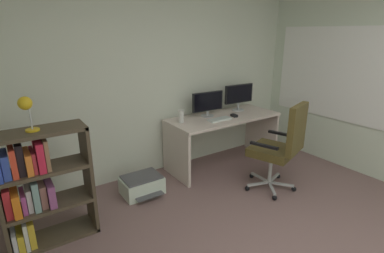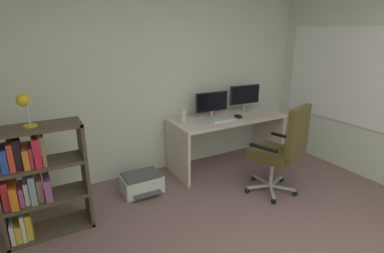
# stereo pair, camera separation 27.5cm
# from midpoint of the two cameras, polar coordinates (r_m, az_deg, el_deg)

# --- Properties ---
(wall_back) EXTENTS (4.57, 0.10, 2.59)m
(wall_back) POSITION_cam_midpoint_polar(r_m,az_deg,el_deg) (3.96, -9.75, 9.19)
(wall_back) COLOR silver
(wall_back) RESTS_ON ground
(window_pane) EXTENTS (0.01, 1.60, 1.19)m
(window_pane) POSITION_cam_midpoint_polar(r_m,az_deg,el_deg) (4.66, 23.59, 9.43)
(window_pane) COLOR white
(window_frame) EXTENTS (0.02, 1.68, 1.27)m
(window_frame) POSITION_cam_midpoint_polar(r_m,az_deg,el_deg) (4.65, 23.55, 9.43)
(window_frame) COLOR white
(desk) EXTENTS (1.62, 0.67, 0.74)m
(desk) POSITION_cam_midpoint_polar(r_m,az_deg,el_deg) (4.23, 4.18, -0.41)
(desk) COLOR beige
(desk) RESTS_ON ground
(monitor_main) EXTENTS (0.49, 0.18, 0.35)m
(monitor_main) POSITION_cam_midpoint_polar(r_m,az_deg,el_deg) (4.11, 1.15, 4.64)
(monitor_main) COLOR #B2B5B7
(monitor_main) RESTS_ON desk
(monitor_secondary) EXTENTS (0.49, 0.18, 0.39)m
(monitor_secondary) POSITION_cam_midpoint_polar(r_m,az_deg,el_deg) (4.46, 7.30, 6.05)
(monitor_secondary) COLOR #B2B5B7
(monitor_secondary) RESTS_ON desk
(keyboard) EXTENTS (0.34, 0.14, 0.02)m
(keyboard) POSITION_cam_midpoint_polar(r_m,az_deg,el_deg) (3.99, 3.40, 1.38)
(keyboard) COLOR silver
(keyboard) RESTS_ON desk
(computer_mouse) EXTENTS (0.07, 0.10, 0.03)m
(computer_mouse) POSITION_cam_midpoint_polar(r_m,az_deg,el_deg) (4.16, 6.28, 2.10)
(computer_mouse) COLOR black
(computer_mouse) RESTS_ON desk
(desktop_speaker) EXTENTS (0.07, 0.07, 0.17)m
(desktop_speaker) POSITION_cam_midpoint_polar(r_m,az_deg,el_deg) (3.86, -4.16, 1.96)
(desktop_speaker) COLOR silver
(desktop_speaker) RESTS_ON desk
(office_chair) EXTENTS (0.63, 0.69, 1.11)m
(office_chair) POSITION_cam_midpoint_polar(r_m,az_deg,el_deg) (3.60, 14.78, -3.44)
(office_chair) COLOR #B7BABC
(office_chair) RESTS_ON ground
(bookshelf) EXTENTS (0.77, 0.32, 1.08)m
(bookshelf) POSITION_cam_midpoint_polar(r_m,az_deg,el_deg) (3.06, -30.15, -10.27)
(bookshelf) COLOR #473B2B
(bookshelf) RESTS_ON ground
(desk_lamp) EXTENTS (0.13, 0.11, 0.30)m
(desk_lamp) POSITION_cam_midpoint_polar(r_m,az_deg,el_deg) (2.82, -31.89, 3.21)
(desk_lamp) COLOR gold
(desk_lamp) RESTS_ON bookshelf
(printer) EXTENTS (0.47, 0.43, 0.23)m
(printer) POSITION_cam_midpoint_polar(r_m,az_deg,el_deg) (3.70, -11.78, -11.02)
(printer) COLOR silver
(printer) RESTS_ON ground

